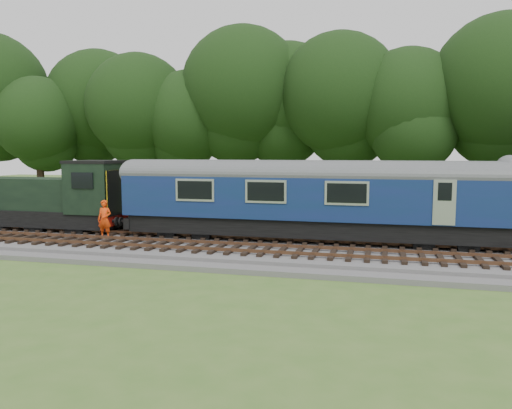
# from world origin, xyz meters

# --- Properties ---
(ground) EXTENTS (120.00, 120.00, 0.00)m
(ground) POSITION_xyz_m (0.00, 0.00, 0.00)
(ground) COLOR #426926
(ground) RESTS_ON ground
(ballast) EXTENTS (70.00, 7.00, 0.35)m
(ballast) POSITION_xyz_m (0.00, 0.00, 0.17)
(ballast) COLOR #4C4C4F
(ballast) RESTS_ON ground
(track_north) EXTENTS (67.20, 2.40, 0.21)m
(track_north) POSITION_xyz_m (0.00, 1.40, 0.42)
(track_north) COLOR black
(track_north) RESTS_ON ballast
(track_south) EXTENTS (67.20, 2.40, 0.21)m
(track_south) POSITION_xyz_m (0.00, -1.60, 0.42)
(track_south) COLOR black
(track_south) RESTS_ON ballast
(fence) EXTENTS (64.00, 0.12, 1.00)m
(fence) POSITION_xyz_m (0.00, 4.50, 0.00)
(fence) COLOR #6B6054
(fence) RESTS_ON ground
(tree_line) EXTENTS (70.00, 8.00, 18.00)m
(tree_line) POSITION_xyz_m (0.00, 22.00, 0.00)
(tree_line) COLOR black
(tree_line) RESTS_ON ground
(dmu_railcar) EXTENTS (18.05, 2.86, 3.88)m
(dmu_railcar) POSITION_xyz_m (4.24, 1.40, 2.61)
(dmu_railcar) COLOR black
(dmu_railcar) RESTS_ON ground
(shunter_loco) EXTENTS (8.91, 2.60, 3.38)m
(shunter_loco) POSITION_xyz_m (-9.69, 1.40, 1.97)
(shunter_loco) COLOR black
(shunter_loco) RESTS_ON ground
(worker) EXTENTS (0.71, 0.49, 1.88)m
(worker) POSITION_xyz_m (-5.47, -0.46, 1.29)
(worker) COLOR #FB400D
(worker) RESTS_ON ballast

